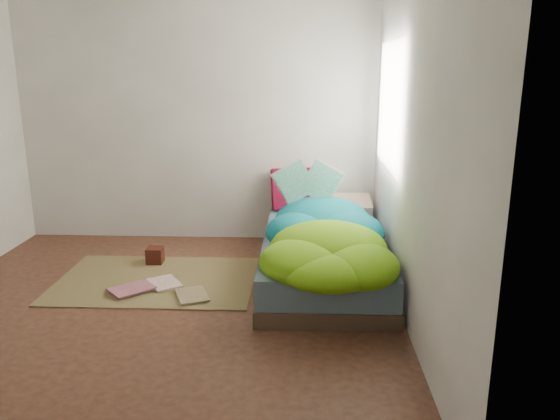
# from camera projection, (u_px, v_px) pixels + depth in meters

# --- Properties ---
(ground) EXTENTS (3.50, 3.50, 0.00)m
(ground) POSITION_uv_depth(u_px,v_px,m) (157.00, 310.00, 3.94)
(ground) COLOR #3E2218
(ground) RESTS_ON ground
(room_walls) EXTENTS (3.54, 3.54, 2.62)m
(room_walls) POSITION_uv_depth(u_px,v_px,m) (145.00, 79.00, 3.53)
(room_walls) COLOR #B4B1AB
(room_walls) RESTS_ON ground
(bed) EXTENTS (1.00, 2.00, 0.34)m
(bed) POSITION_uv_depth(u_px,v_px,m) (323.00, 257.00, 4.54)
(bed) COLOR #3B3120
(bed) RESTS_ON ground
(duvet) EXTENTS (0.96, 1.84, 0.34)m
(duvet) POSITION_uv_depth(u_px,v_px,m) (325.00, 225.00, 4.24)
(duvet) COLOR #08757F
(duvet) RESTS_ON bed
(rug) EXTENTS (1.60, 1.10, 0.01)m
(rug) POSITION_uv_depth(u_px,v_px,m) (157.00, 280.00, 4.48)
(rug) COLOR brown
(rug) RESTS_ON ground
(pillow_floral) EXTENTS (0.58, 0.36, 0.13)m
(pillow_floral) POSITION_uv_depth(u_px,v_px,m) (341.00, 206.00, 5.24)
(pillow_floral) COLOR beige
(pillow_floral) RESTS_ON bed
(pillow_magenta) EXTENTS (0.42, 0.21, 0.40)m
(pillow_magenta) POSITION_uv_depth(u_px,v_px,m) (292.00, 189.00, 5.35)
(pillow_magenta) COLOR #540521
(pillow_magenta) RESTS_ON bed
(open_book) EXTENTS (0.50, 0.14, 0.30)m
(open_book) POSITION_uv_depth(u_px,v_px,m) (308.00, 171.00, 4.71)
(open_book) COLOR #357E29
(open_book) RESTS_ON duvet
(wooden_box) EXTENTS (0.14, 0.14, 0.14)m
(wooden_box) POSITION_uv_depth(u_px,v_px,m) (155.00, 255.00, 4.84)
(wooden_box) COLOR #35140C
(wooden_box) RESTS_ON rug
(floor_book_a) EXTENTS (0.34, 0.36, 0.02)m
(floor_book_a) POSITION_uv_depth(u_px,v_px,m) (152.00, 286.00, 4.31)
(floor_book_a) COLOR white
(floor_book_a) RESTS_ON rug
(floor_book_b) EXTENTS (0.40, 0.39, 0.03)m
(floor_book_b) POSITION_uv_depth(u_px,v_px,m) (125.00, 285.00, 4.33)
(floor_book_b) COLOR #B86A6E
(floor_book_b) RESTS_ON rug
(floor_book_c) EXTENTS (0.32, 0.36, 0.02)m
(floor_book_c) POSITION_uv_depth(u_px,v_px,m) (177.00, 298.00, 4.10)
(floor_book_c) COLOR #9F8768
(floor_book_c) RESTS_ON rug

